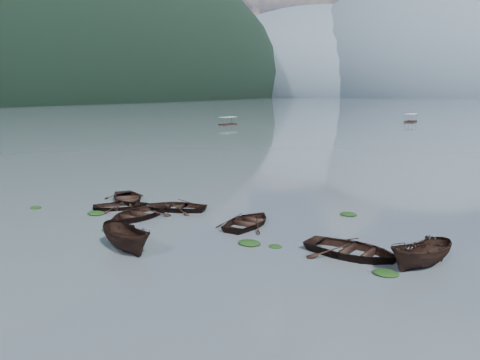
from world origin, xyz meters
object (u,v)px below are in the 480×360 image
at_px(rowboat_0, 137,218).
at_px(pontoon_centre, 410,122).
at_px(rowboat_3, 248,225).
at_px(pontoon_left, 228,125).

xyz_separation_m(rowboat_0, pontoon_centre, (4.45, 115.23, 0.00)).
distance_m(rowboat_0, pontoon_centre, 115.31).
bearing_deg(rowboat_0, pontoon_centre, 94.64).
height_order(rowboat_3, pontoon_left, pontoon_left).
distance_m(rowboat_3, pontoon_left, 92.13).
distance_m(rowboat_0, pontoon_left, 90.37).
xyz_separation_m(rowboat_3, pontoon_centre, (-3.05, 113.52, 0.00)).
bearing_deg(pontoon_centre, rowboat_0, -87.10).
relative_size(rowboat_0, rowboat_3, 1.06).
bearing_deg(pontoon_left, rowboat_0, -51.59).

